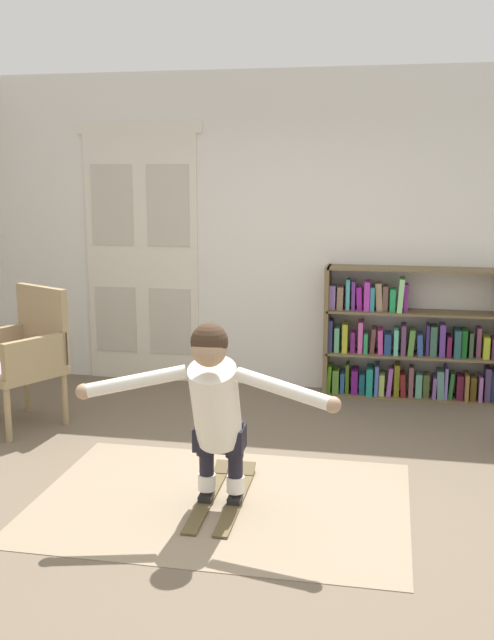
{
  "coord_description": "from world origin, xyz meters",
  "views": [
    {
      "loc": [
        0.85,
        -4.23,
        1.99
      ],
      "look_at": [
        -0.06,
        0.44,
        1.05
      ],
      "focal_mm": 41.81,
      "sensor_mm": 36.0,
      "label": 1
    }
  ],
  "objects_px": {
    "bookshelf": "(407,344)",
    "person_skier": "(215,402)",
    "skis_pair": "(222,496)",
    "wicker_chair": "(23,353)"
  },
  "relations": [
    {
      "from": "wicker_chair",
      "to": "skis_pair",
      "type": "relative_size",
      "value": 1.13
    },
    {
      "from": "wicker_chair",
      "to": "skis_pair",
      "type": "xyz_separation_m",
      "value": [
        1.87,
        -1.1,
        -0.56
      ]
    },
    {
      "from": "wicker_chair",
      "to": "person_skier",
      "type": "relative_size",
      "value": 0.74
    },
    {
      "from": "person_skier",
      "to": "wicker_chair",
      "type": "bearing_deg",
      "value": 145.46
    },
    {
      "from": "bookshelf",
      "to": "person_skier",
      "type": "height_order",
      "value": "person_skier"
    },
    {
      "from": "bookshelf",
      "to": "person_skier",
      "type": "bearing_deg",
      "value": -113.53
    },
    {
      "from": "bookshelf",
      "to": "skis_pair",
      "type": "height_order",
      "value": "bookshelf"
    },
    {
      "from": "skis_pair",
      "to": "person_skier",
      "type": "height_order",
      "value": "person_skier"
    },
    {
      "from": "wicker_chair",
      "to": "skis_pair",
      "type": "distance_m",
      "value": 2.24
    },
    {
      "from": "bookshelf",
      "to": "skis_pair",
      "type": "bearing_deg",
      "value": -115.22
    }
  ]
}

